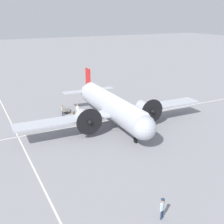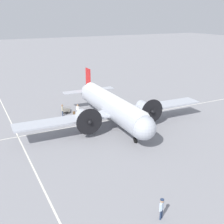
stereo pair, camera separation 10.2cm
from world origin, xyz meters
TOP-DOWN VIEW (x-y plane):
  - ground_plane at (0.00, 0.00)m, footprint 300.00×300.00m
  - apron_line_eastwest at (0.00, -1.74)m, footprint 120.00×0.16m
  - apron_line_northsouth at (11.94, 0.00)m, footprint 0.16×120.00m
  - airliner_main at (0.01, 0.47)m, footprint 25.58×18.87m
  - crew_foreground at (5.30, 17.95)m, footprint 0.52×0.38m
  - passenger_boarding at (2.76, -5.52)m, footprint 0.35×0.53m
  - ramp_agent at (4.77, -6.46)m, footprint 0.32×0.55m
  - suitcase_near_door at (3.12, -6.18)m, footprint 0.35×0.14m
  - baggage_cart at (3.80, -7.76)m, footprint 1.72×2.03m

SIDE VIEW (x-z plane):
  - ground_plane at x=0.00m, z-range 0.00..0.00m
  - apron_line_eastwest at x=0.00m, z-range 0.00..0.01m
  - apron_line_northsouth at x=11.94m, z-range 0.00..0.01m
  - suitcase_near_door at x=3.12m, z-range -0.02..0.50m
  - baggage_cart at x=3.80m, z-range 0.00..0.56m
  - passenger_boarding at x=2.76m, z-range 0.19..1.90m
  - ramp_agent at x=4.77m, z-range 0.19..1.91m
  - crew_foreground at x=5.30m, z-range 0.21..1.90m
  - airliner_main at x=0.01m, z-range -0.45..5.75m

